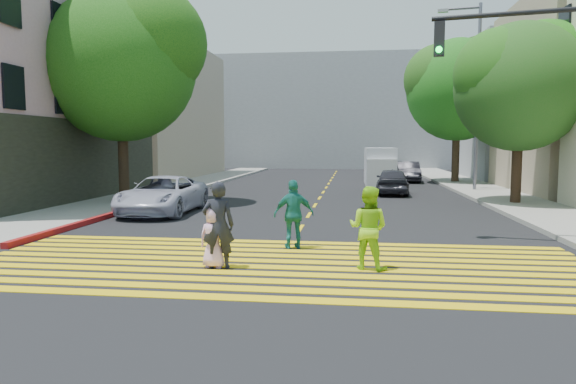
% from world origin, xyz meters
% --- Properties ---
extents(ground, '(120.00, 120.00, 0.00)m').
position_xyz_m(ground, '(0.00, 0.00, 0.00)').
color(ground, black).
extents(sidewalk_left, '(3.00, 40.00, 0.15)m').
position_xyz_m(sidewalk_left, '(-8.50, 22.00, 0.07)').
color(sidewalk_left, gray).
rests_on(sidewalk_left, ground).
extents(sidewalk_right, '(3.00, 60.00, 0.15)m').
position_xyz_m(sidewalk_right, '(8.50, 15.00, 0.07)').
color(sidewalk_right, gray).
rests_on(sidewalk_right, ground).
extents(curb_red, '(0.20, 8.00, 0.16)m').
position_xyz_m(curb_red, '(-6.90, 6.00, 0.08)').
color(curb_red, maroon).
rests_on(curb_red, ground).
extents(crosswalk, '(13.40, 5.30, 0.01)m').
position_xyz_m(crosswalk, '(0.00, 1.28, 0.01)').
color(crosswalk, yellow).
rests_on(crosswalk, ground).
extents(lane_line, '(0.12, 34.40, 0.01)m').
position_xyz_m(lane_line, '(0.00, 22.50, 0.01)').
color(lane_line, yellow).
rests_on(lane_line, ground).
extents(building_left_tan, '(12.00, 16.00, 10.00)m').
position_xyz_m(building_left_tan, '(-16.00, 28.00, 5.00)').
color(building_left_tan, tan).
rests_on(building_left_tan, ground).
extents(building_right_grey, '(10.00, 10.00, 10.00)m').
position_xyz_m(building_right_grey, '(15.00, 30.00, 5.00)').
color(building_right_grey, gray).
rests_on(building_right_grey, ground).
extents(backdrop_block, '(30.00, 8.00, 12.00)m').
position_xyz_m(backdrop_block, '(0.00, 48.00, 6.00)').
color(backdrop_block, gray).
rests_on(backdrop_block, ground).
extents(tree_left, '(7.79, 7.38, 9.20)m').
position_xyz_m(tree_left, '(-8.19, 11.72, 6.20)').
color(tree_left, black).
rests_on(tree_left, ground).
extents(tree_right_near, '(6.18, 5.92, 7.65)m').
position_xyz_m(tree_right_near, '(8.39, 12.99, 5.18)').
color(tree_right_near, black).
rests_on(tree_right_near, ground).
extents(tree_right_far, '(7.56, 7.00, 9.47)m').
position_xyz_m(tree_right_far, '(8.28, 25.17, 6.40)').
color(tree_right_far, black).
rests_on(tree_right_far, ground).
extents(pedestrian_man, '(0.72, 0.54, 1.81)m').
position_xyz_m(pedestrian_man, '(-1.18, 0.81, 0.90)').
color(pedestrian_man, black).
rests_on(pedestrian_man, ground).
extents(pedestrian_woman, '(1.01, 0.90, 1.71)m').
position_xyz_m(pedestrian_woman, '(1.90, 1.12, 0.86)').
color(pedestrian_woman, '#99E51C').
rests_on(pedestrian_woman, ground).
extents(pedestrian_child, '(0.66, 0.47, 1.27)m').
position_xyz_m(pedestrian_child, '(-1.28, 0.84, 0.64)').
color(pedestrian_child, '#F7B8E4').
rests_on(pedestrian_child, ground).
extents(pedestrian_extra, '(1.07, 0.68, 1.70)m').
position_xyz_m(pedestrian_extra, '(0.14, 3.03, 0.85)').
color(pedestrian_extra, '#1C746E').
rests_on(pedestrian_extra, ground).
extents(white_sedan, '(2.32, 4.99, 1.38)m').
position_xyz_m(white_sedan, '(-5.44, 8.82, 0.69)').
color(white_sedan, '#B2B2C7').
rests_on(white_sedan, ground).
extents(dark_car_near, '(1.87, 4.11, 1.37)m').
position_xyz_m(dark_car_near, '(3.58, 17.30, 0.68)').
color(dark_car_near, '#24232A').
rests_on(dark_car_near, ground).
extents(silver_car, '(2.05, 4.89, 1.41)m').
position_xyz_m(silver_car, '(3.63, 30.85, 0.71)').
color(silver_car, '#AAAAAA').
rests_on(silver_car, ground).
extents(dark_car_parked, '(1.59, 4.25, 1.39)m').
position_xyz_m(dark_car_parked, '(5.29, 26.35, 0.69)').
color(dark_car_parked, black).
rests_on(dark_car_parked, ground).
extents(white_van, '(1.88, 4.95, 2.33)m').
position_xyz_m(white_van, '(3.27, 23.98, 1.11)').
color(white_van, silver).
rests_on(white_van, ground).
extents(traffic_signal, '(4.21, 0.96, 6.23)m').
position_xyz_m(traffic_signal, '(6.52, 4.17, 4.03)').
color(traffic_signal, black).
rests_on(traffic_signal, ground).
extents(street_lamp, '(2.24, 0.56, 9.90)m').
position_xyz_m(street_lamp, '(7.86, 19.13, 5.68)').
color(street_lamp, slate).
rests_on(street_lamp, ground).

